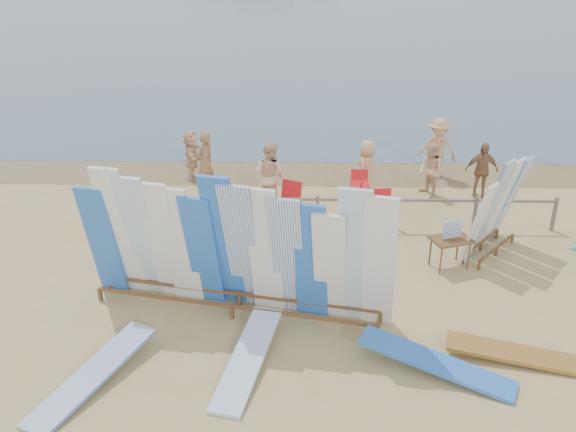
{
  "coord_description": "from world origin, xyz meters",
  "views": [
    {
      "loc": [
        -0.45,
        -11.18,
        6.81
      ],
      "look_at": [
        -0.71,
        1.1,
        1.2
      ],
      "focal_mm": 38.0,
      "sensor_mm": 36.0,
      "label": 1
    }
  ],
  "objects_px": {
    "vendor_table": "(450,252)",
    "side_surfboard_rack": "(495,210)",
    "flat_board_e": "(94,383)",
    "beachgoer_1": "(205,164)",
    "flat_board_c": "(524,361)",
    "beachgoer_2": "(270,175)",
    "beach_chair_left": "(288,205)",
    "beachgoer_10": "(481,170)",
    "beach_chair_right": "(383,210)",
    "flat_board_b": "(248,364)",
    "stroller": "(359,197)",
    "beachgoer_6": "(367,168)",
    "beachgoer_9": "(438,148)",
    "beachgoer_8": "(430,170)",
    "beachgoer_11": "(192,155)",
    "main_surfboard_rack": "(234,251)",
    "flat_board_d": "(435,372)"
  },
  "relations": [
    {
      "from": "side_surfboard_rack",
      "to": "flat_board_c",
      "type": "height_order",
      "value": "side_surfboard_rack"
    },
    {
      "from": "beachgoer_6",
      "to": "beachgoer_11",
      "type": "distance_m",
      "value": 5.36
    },
    {
      "from": "stroller",
      "to": "beachgoer_11",
      "type": "height_order",
      "value": "beachgoer_11"
    },
    {
      "from": "side_surfboard_rack",
      "to": "flat_board_e",
      "type": "height_order",
      "value": "side_surfboard_rack"
    },
    {
      "from": "vendor_table",
      "to": "beach_chair_left",
      "type": "bearing_deg",
      "value": 123.05
    },
    {
      "from": "vendor_table",
      "to": "flat_board_c",
      "type": "bearing_deg",
      "value": -99.47
    },
    {
      "from": "beachgoer_11",
      "to": "flat_board_b",
      "type": "bearing_deg",
      "value": -173.91
    },
    {
      "from": "flat_board_e",
      "to": "beachgoer_9",
      "type": "bearing_deg",
      "value": 78.28
    },
    {
      "from": "stroller",
      "to": "beachgoer_11",
      "type": "relative_size",
      "value": 0.71
    },
    {
      "from": "flat_board_c",
      "to": "beachgoer_11",
      "type": "height_order",
      "value": "beachgoer_11"
    },
    {
      "from": "flat_board_c",
      "to": "beachgoer_1",
      "type": "height_order",
      "value": "beachgoer_1"
    },
    {
      "from": "flat_board_e",
      "to": "beachgoer_1",
      "type": "distance_m",
      "value": 8.4
    },
    {
      "from": "side_surfboard_rack",
      "to": "flat_board_e",
      "type": "bearing_deg",
      "value": 162.0
    },
    {
      "from": "beachgoer_10",
      "to": "beach_chair_right",
      "type": "bearing_deg",
      "value": -153.45
    },
    {
      "from": "flat_board_b",
      "to": "beachgoer_2",
      "type": "distance_m",
      "value": 6.96
    },
    {
      "from": "beachgoer_6",
      "to": "beachgoer_1",
      "type": "bearing_deg",
      "value": -62.06
    },
    {
      "from": "beach_chair_left",
      "to": "beachgoer_1",
      "type": "xyz_separation_m",
      "value": [
        -2.41,
        1.38,
        0.68
      ]
    },
    {
      "from": "main_surfboard_rack",
      "to": "beachgoer_11",
      "type": "bearing_deg",
      "value": 117.89
    },
    {
      "from": "vendor_table",
      "to": "side_surfboard_rack",
      "type": "bearing_deg",
      "value": 12.53
    },
    {
      "from": "flat_board_b",
      "to": "beachgoer_8",
      "type": "bearing_deg",
      "value": 72.03
    },
    {
      "from": "side_surfboard_rack",
      "to": "beachgoer_8",
      "type": "height_order",
      "value": "side_surfboard_rack"
    },
    {
      "from": "beachgoer_1",
      "to": "beachgoer_2",
      "type": "relative_size",
      "value": 1.01
    },
    {
      "from": "beachgoer_11",
      "to": "side_surfboard_rack",
      "type": "bearing_deg",
      "value": -130.24
    },
    {
      "from": "beach_chair_right",
      "to": "beachgoer_9",
      "type": "relative_size",
      "value": 0.41
    },
    {
      "from": "vendor_table",
      "to": "beach_chair_right",
      "type": "bearing_deg",
      "value": 94.54
    },
    {
      "from": "beachgoer_1",
      "to": "flat_board_b",
      "type": "bearing_deg",
      "value": 44.32
    },
    {
      "from": "flat_board_c",
      "to": "beach_chair_right",
      "type": "relative_size",
      "value": 3.49
    },
    {
      "from": "beachgoer_10",
      "to": "main_surfboard_rack",
      "type": "bearing_deg",
      "value": -137.86
    },
    {
      "from": "beachgoer_1",
      "to": "beachgoer_2",
      "type": "bearing_deg",
      "value": 96.15
    },
    {
      "from": "flat_board_e",
      "to": "beachgoer_6",
      "type": "xyz_separation_m",
      "value": [
        5.35,
        8.38,
        0.82
      ]
    },
    {
      "from": "vendor_table",
      "to": "beachgoer_11",
      "type": "xyz_separation_m",
      "value": [
        -6.71,
        5.41,
        0.4
      ]
    },
    {
      "from": "flat_board_c",
      "to": "beachgoer_6",
      "type": "height_order",
      "value": "beachgoer_6"
    },
    {
      "from": "beach_chair_right",
      "to": "beachgoer_11",
      "type": "xyz_separation_m",
      "value": [
        -5.53,
        2.79,
        0.55
      ]
    },
    {
      "from": "main_surfboard_rack",
      "to": "beachgoer_11",
      "type": "xyz_separation_m",
      "value": [
        -2.07,
        7.34,
        -0.59
      ]
    },
    {
      "from": "vendor_table",
      "to": "beachgoer_2",
      "type": "distance_m",
      "value": 5.39
    },
    {
      "from": "flat_board_e",
      "to": "beachgoer_11",
      "type": "relative_size",
      "value": 1.73
    },
    {
      "from": "flat_board_d",
      "to": "beachgoer_10",
      "type": "relative_size",
      "value": 1.68
    },
    {
      "from": "flat_board_d",
      "to": "stroller",
      "type": "xyz_separation_m",
      "value": [
        -0.75,
        6.75,
        0.44
      ]
    },
    {
      "from": "beachgoer_8",
      "to": "beachgoer_9",
      "type": "bearing_deg",
      "value": 135.08
    },
    {
      "from": "main_surfboard_rack",
      "to": "beachgoer_10",
      "type": "relative_size",
      "value": 3.81
    },
    {
      "from": "flat_board_b",
      "to": "beachgoer_6",
      "type": "bearing_deg",
      "value": 82.92
    },
    {
      "from": "vendor_table",
      "to": "beach_chair_left",
      "type": "distance_m",
      "value": 4.65
    },
    {
      "from": "beachgoer_1",
      "to": "flat_board_c",
      "type": "bearing_deg",
      "value": 72.52
    },
    {
      "from": "beachgoer_10",
      "to": "beachgoer_6",
      "type": "relative_size",
      "value": 0.99
    },
    {
      "from": "beachgoer_10",
      "to": "beachgoer_6",
      "type": "distance_m",
      "value": 3.25
    },
    {
      "from": "flat_board_c",
      "to": "flat_board_b",
      "type": "bearing_deg",
      "value": 105.88
    },
    {
      "from": "beachgoer_8",
      "to": "beachgoer_11",
      "type": "bearing_deg",
      "value": -126.14
    },
    {
      "from": "stroller",
      "to": "beachgoer_1",
      "type": "bearing_deg",
      "value": 166.13
    },
    {
      "from": "stroller",
      "to": "beachgoer_6",
      "type": "relative_size",
      "value": 0.68
    },
    {
      "from": "flat_board_b",
      "to": "stroller",
      "type": "height_order",
      "value": "stroller"
    }
  ]
}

